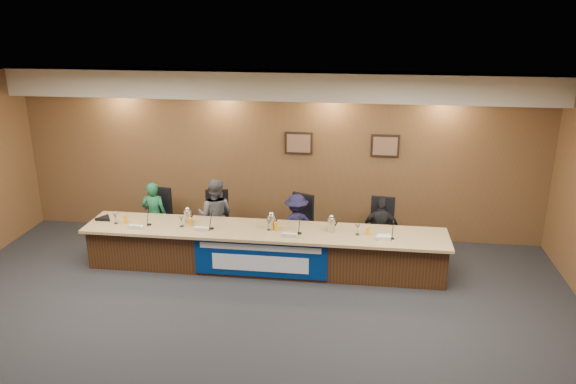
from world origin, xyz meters
name	(u,v)px	position (x,y,z in m)	size (l,w,h in m)	color
floor	(234,349)	(0.00, 0.00, 0.00)	(10.00, 10.00, 0.00)	black
ceiling	(225,110)	(0.00, 0.00, 3.20)	(10.00, 8.00, 0.04)	silver
wall_back	(278,155)	(0.00, 4.00, 1.60)	(10.00, 0.04, 3.20)	brown
soffit	(275,85)	(0.00, 3.75, 2.95)	(10.00, 0.50, 0.50)	beige
dais_body	(264,250)	(0.00, 2.40, 0.35)	(6.00, 0.80, 0.70)	#3C2210
dais_top	(264,231)	(0.00, 2.35, 0.72)	(6.10, 0.95, 0.05)	tan
banner	(260,259)	(0.00, 1.99, 0.38)	(2.20, 0.02, 0.65)	navy
banner_text_upper	(260,248)	(0.00, 1.97, 0.58)	(2.00, 0.01, 0.10)	silver
banner_text_lower	(260,264)	(0.00, 1.97, 0.30)	(1.60, 0.01, 0.28)	silver
wall_photo_left	(299,143)	(0.40, 3.97, 1.85)	(0.52, 0.04, 0.42)	black
wall_photo_right	(385,146)	(2.00, 3.97, 1.85)	(0.52, 0.04, 0.42)	black
panelist_a	(154,215)	(-2.16, 3.03, 0.63)	(0.46, 0.30, 1.27)	#175A34
panelist_b	(215,215)	(-1.01, 3.03, 0.69)	(0.67, 0.52, 1.38)	#515156
panelist_c	(296,225)	(0.48, 3.03, 0.58)	(0.75, 0.43, 1.16)	black
panelist_d	(381,229)	(1.97, 3.03, 0.58)	(0.68, 0.28, 1.16)	black
office_chair_a	(157,221)	(-2.16, 3.13, 0.48)	(0.48, 0.48, 0.08)	black
office_chair_b	(217,224)	(-1.01, 3.13, 0.48)	(0.48, 0.48, 0.08)	black
office_chair_c	(297,228)	(0.48, 3.13, 0.48)	(0.48, 0.48, 0.08)	black
office_chair_d	(381,232)	(1.97, 3.13, 0.48)	(0.48, 0.48, 0.08)	black
nameplate_a	(134,227)	(-2.15, 2.07, 0.80)	(0.24, 0.06, 0.09)	white
microphone_a	(149,225)	(-1.97, 2.28, 0.76)	(0.07, 0.07, 0.02)	black
juice_glass_a	(126,219)	(-2.40, 2.30, 0.82)	(0.06, 0.06, 0.15)	orange
water_glass_a	(116,219)	(-2.56, 2.27, 0.84)	(0.08, 0.08, 0.18)	silver
nameplate_b	(201,229)	(-1.02, 2.13, 0.80)	(0.24, 0.06, 0.09)	white
microphone_b	(212,228)	(-0.87, 2.25, 0.76)	(0.07, 0.07, 0.02)	black
juice_glass_b	(190,222)	(-1.26, 2.33, 0.82)	(0.06, 0.06, 0.15)	orange
water_glass_b	(181,222)	(-1.40, 2.29, 0.84)	(0.08, 0.08, 0.18)	silver
nameplate_c	(289,235)	(0.47, 2.06, 0.80)	(0.24, 0.06, 0.09)	white
microphone_c	(299,233)	(0.62, 2.24, 0.76)	(0.07, 0.07, 0.02)	black
juice_glass_c	(276,226)	(0.22, 2.32, 0.82)	(0.06, 0.06, 0.15)	orange
water_glass_c	(269,225)	(0.09, 2.33, 0.84)	(0.08, 0.08, 0.18)	silver
nameplate_d	(383,238)	(1.97, 2.12, 0.80)	(0.24, 0.06, 0.09)	white
microphone_d	(392,239)	(2.12, 2.22, 0.76)	(0.07, 0.07, 0.02)	black
juice_glass_d	(368,231)	(1.73, 2.33, 0.82)	(0.06, 0.06, 0.15)	orange
water_glass_d	(358,230)	(1.56, 2.33, 0.84)	(0.08, 0.08, 0.18)	silver
carafe_left	(188,217)	(-1.33, 2.45, 0.87)	(0.12, 0.12, 0.23)	silver
carafe_mid	(271,222)	(0.13, 2.38, 0.87)	(0.13, 0.13, 0.24)	silver
carafe_right	(331,225)	(1.13, 2.39, 0.87)	(0.12, 0.12, 0.24)	silver
speakerphone	(104,218)	(-2.84, 2.42, 0.78)	(0.32, 0.32, 0.05)	black
paper_stack	(385,237)	(2.01, 2.27, 0.75)	(0.22, 0.30, 0.01)	white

